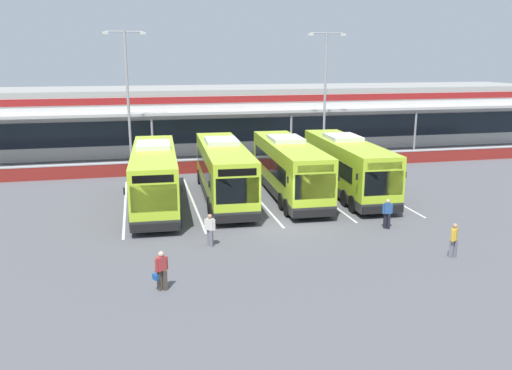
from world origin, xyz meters
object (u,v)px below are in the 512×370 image
coach_bus_centre (289,169)px  pedestrian_with_handbag (161,270)px  coach_bus_right_centre (347,167)px  pedestrian_child (454,239)px  coach_bus_left_centre (224,172)px  pedestrian_near_bin (387,213)px  pedestrian_in_dark_coat (210,229)px  coach_bus_leftmost (155,177)px  lamp_post_centre (325,89)px  lamp_post_west (128,92)px

coach_bus_centre → pedestrian_with_handbag: (-8.96, -13.05, -0.93)m
coach_bus_right_centre → pedestrian_child: coach_bus_right_centre is taller
coach_bus_left_centre → pedestrian_near_bin: (7.51, -7.87, -0.91)m
pedestrian_in_dark_coat → pedestrian_with_handbag: bearing=-119.3°
coach_bus_leftmost → coach_bus_right_centre: size_ratio=1.00×
coach_bus_centre → pedestrian_child: (4.23, -12.40, -0.91)m
coach_bus_centre → pedestrian_near_bin: size_ratio=7.56×
pedestrian_in_dark_coat → pedestrian_child: (10.64, -3.90, 0.00)m
coach_bus_left_centre → pedestrian_child: size_ratio=7.56×
pedestrian_with_handbag → lamp_post_centre: 28.05m
coach_bus_left_centre → pedestrian_with_handbag: bearing=-109.5°
coach_bus_leftmost → coach_bus_right_centre: bearing=2.1°
lamp_post_west → pedestrian_with_handbag: bearing=-87.1°
coach_bus_left_centre → coach_bus_right_centre: (8.33, -0.13, 0.00)m
pedestrian_near_bin → lamp_post_centre: lamp_post_centre is taller
pedestrian_child → pedestrian_near_bin: size_ratio=1.00×
pedestrian_with_handbag → pedestrian_child: (13.19, 0.64, 0.02)m
pedestrian_near_bin → lamp_post_centre: 18.93m
pedestrian_in_dark_coat → pedestrian_near_bin: size_ratio=1.00×
pedestrian_near_bin → pedestrian_with_handbag: bearing=-156.9°
pedestrian_in_dark_coat → lamp_post_west: lamp_post_west is taller
coach_bus_left_centre → pedestrian_in_dark_coat: 8.80m
coach_bus_left_centre → coach_bus_centre: same height
pedestrian_in_dark_coat → pedestrian_child: size_ratio=1.00×
pedestrian_with_handbag → pedestrian_child: bearing=2.8°
coach_bus_right_centre → lamp_post_centre: bearing=78.7°
pedestrian_child → coach_bus_left_centre: bearing=124.6°
coach_bus_centre → lamp_post_centre: 12.54m
coach_bus_centre → pedestrian_child: bearing=-71.2°
coach_bus_centre → pedestrian_in_dark_coat: size_ratio=7.56×
coach_bus_centre → coach_bus_right_centre: same height
lamp_post_centre → coach_bus_centre: bearing=-121.0°
coach_bus_leftmost → pedestrian_with_handbag: bearing=-91.2°
lamp_post_west → pedestrian_in_dark_coat: bearing=-78.9°
pedestrian_with_handbag → pedestrian_in_dark_coat: 5.21m
coach_bus_left_centre → pedestrian_with_handbag: size_ratio=7.56×
coach_bus_leftmost → lamp_post_west: size_ratio=1.11×
lamp_post_centre → pedestrian_with_handbag: bearing=-123.0°
coach_bus_right_centre → pedestrian_near_bin: size_ratio=7.56×
coach_bus_left_centre → lamp_post_centre: 15.11m
coach_bus_leftmost → lamp_post_centre: lamp_post_centre is taller
coach_bus_leftmost → lamp_post_west: bearing=97.4°
coach_bus_centre → coach_bus_left_centre: bearing=-179.9°
pedestrian_child → lamp_post_centre: 23.15m
coach_bus_right_centre → pedestrian_with_handbag: bearing=-135.1°
coach_bus_left_centre → coach_bus_right_centre: same height
coach_bus_right_centre → coach_bus_centre: bearing=178.0°
pedestrian_near_bin → lamp_post_centre: size_ratio=0.15×
lamp_post_west → lamp_post_centre: same height
coach_bus_left_centre → lamp_post_centre: (10.36, 10.04, 4.50)m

